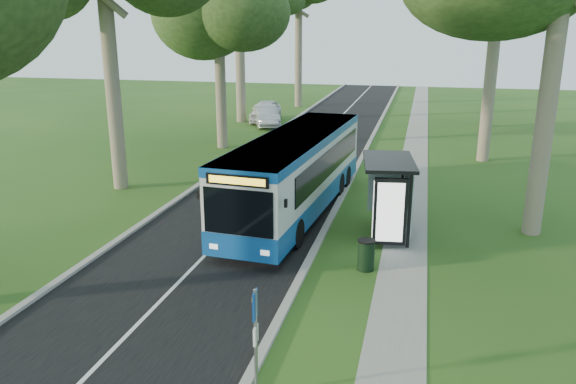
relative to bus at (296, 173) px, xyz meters
name	(u,v)px	position (x,y,z in m)	size (l,w,h in m)	color
ground	(300,280)	(1.54, -6.33, -1.68)	(120.00, 120.00, 0.00)	#234917
road	(273,186)	(-1.96, 3.67, -1.67)	(7.00, 100.00, 0.02)	black
kerb_east	(345,189)	(1.54, 3.67, -1.62)	(0.25, 100.00, 0.12)	#9E9B93
kerb_west	(206,180)	(-5.46, 3.67, -1.62)	(0.25, 100.00, 0.12)	#9E9B93
centre_line	(273,185)	(-1.96, 3.67, -1.66)	(0.12, 100.00, 0.01)	white
footpath	(411,195)	(4.54, 3.67, -1.67)	(1.50, 100.00, 0.02)	gray
bus	(296,173)	(0.00, 0.00, 0.00)	(3.48, 12.41, 3.25)	silver
bus_stop_sign	(256,330)	(1.84, -11.91, -0.18)	(0.09, 0.34, 2.41)	gray
bus_shelter	(391,185)	(3.92, -2.10, 0.30)	(2.19, 3.47, 2.81)	black
litter_bin	(366,255)	(3.39, -5.07, -1.18)	(0.57, 0.57, 1.00)	black
car_white	(266,111)	(-7.57, 22.25, -0.83)	(2.01, 5.00, 1.70)	silver
car_silver	(266,116)	(-6.94, 20.15, -0.91)	(1.64, 4.70, 1.55)	#A1A4A8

